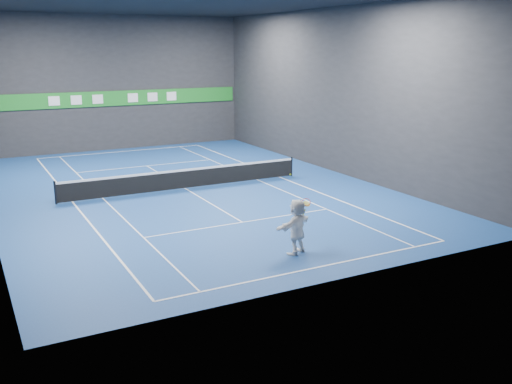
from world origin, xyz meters
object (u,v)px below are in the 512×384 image
tennis_ball (290,175)px  player (297,226)px  tennis_racket (306,204)px  tennis_net (185,178)px

tennis_ball → player: bearing=-32.2°
player → tennis_racket: size_ratio=3.14×
player → tennis_racket: 0.83m
tennis_ball → tennis_racket: 1.21m
player → tennis_net: (-0.05, 10.44, -0.42)m
tennis_ball → tennis_net: 10.55m
tennis_net → tennis_racket: tennis_racket is taller
tennis_net → tennis_racket: size_ratio=20.44×
tennis_net → tennis_ball: bearing=-90.9°
tennis_net → tennis_racket: 10.47m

